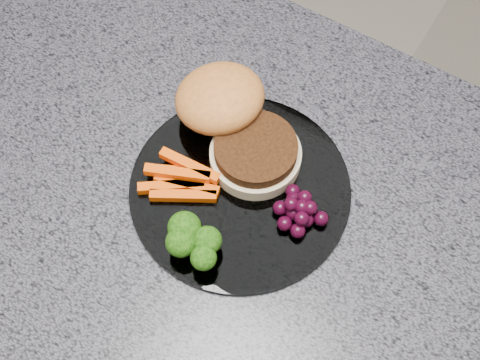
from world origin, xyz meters
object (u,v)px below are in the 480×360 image
at_px(island_cabinet, 221,305).
at_px(burger, 232,120).
at_px(grape_bunch, 299,210).
at_px(plate, 240,189).

bearing_deg(island_cabinet, burger, 101.86).
distance_m(island_cabinet, burger, 0.51).
bearing_deg(burger, island_cabinet, -59.85).
distance_m(burger, grape_bunch, 0.14).
xyz_separation_m(island_cabinet, grape_bunch, (0.11, 0.02, 0.49)).
height_order(island_cabinet, burger, burger).
height_order(burger, grape_bunch, burger).
height_order(plate, grape_bunch, grape_bunch).
height_order(island_cabinet, plate, plate).
distance_m(island_cabinet, grape_bunch, 0.50).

